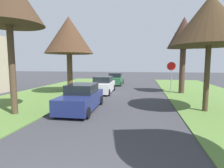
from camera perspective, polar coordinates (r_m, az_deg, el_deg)
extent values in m
cylinder|color=#9EA0A5|center=(17.04, 18.43, 0.62)|extent=(0.07, 0.40, 2.24)
cylinder|color=white|center=(17.17, 18.50, 5.45)|extent=(0.81, 0.20, 0.80)
cylinder|color=red|center=(17.17, 18.50, 5.45)|extent=(0.77, 0.21, 0.76)
cylinder|color=#4A3926|center=(11.62, 28.10, 1.46)|extent=(0.30, 0.30, 3.78)
cone|color=#3B2B1A|center=(11.84, 28.99, 17.54)|extent=(4.22, 4.22, 2.80)
cylinder|color=#4A3926|center=(12.07, 28.34, 13.26)|extent=(0.90, 0.22, 1.19)
cylinder|color=#4A3926|center=(12.24, 28.63, 13.25)|extent=(1.18, 0.45, 1.25)
cylinder|color=#4B342C|center=(18.02, 21.59, 3.97)|extent=(0.51, 0.51, 4.22)
cone|color=#3C271F|center=(18.23, 22.07, 15.06)|extent=(2.94, 2.94, 2.81)
cylinder|color=#4B342C|center=(18.04, 20.03, 13.04)|extent=(0.25, 1.39, 1.59)
cylinder|color=#4B342C|center=(18.13, 20.10, 12.55)|extent=(0.48, 1.33, 1.32)
cylinder|color=#4E3A2A|center=(11.07, -29.35, 3.81)|extent=(0.34, 0.34, 4.79)
cylinder|color=#4E3A2A|center=(10.68, -29.51, 20.05)|extent=(1.13, 1.30, 1.34)
cylinder|color=#4E3A2A|center=(11.64, -28.80, 18.61)|extent=(0.91, 0.24, 1.20)
cylinder|color=#4E3A2A|center=(10.82, -28.12, 20.08)|extent=(0.60, 1.49, 1.39)
cylinder|color=brown|center=(17.52, -13.37, 3.37)|extent=(0.51, 0.51, 3.72)
cone|color=#462E1E|center=(17.70, -13.69, 14.98)|extent=(4.53, 4.53, 3.42)
cylinder|color=brown|center=(17.23, -15.32, 11.63)|extent=(1.32, 0.93, 1.46)
cylinder|color=brown|center=(17.03, -12.69, 11.88)|extent=(1.10, 1.21, 1.53)
cube|color=navy|center=(11.02, -9.86, -5.21)|extent=(1.94, 4.45, 0.85)
cube|color=black|center=(11.11, -9.57, -1.42)|extent=(1.66, 2.07, 0.56)
cylinder|color=black|center=(9.30, -7.90, -9.19)|extent=(0.22, 0.61, 0.60)
cylinder|color=black|center=(9.92, -17.70, -8.44)|extent=(0.22, 0.61, 0.60)
cylinder|color=black|center=(12.41, -3.59, -5.17)|extent=(0.22, 0.61, 0.60)
cylinder|color=black|center=(12.88, -11.21, -4.85)|extent=(0.22, 0.61, 0.60)
cube|color=white|center=(17.35, -3.00, -0.86)|extent=(1.94, 4.45, 0.85)
cube|color=black|center=(17.49, -2.87, 1.52)|extent=(1.66, 2.07, 0.56)
cylinder|color=black|center=(15.63, -1.07, -2.74)|extent=(0.22, 0.61, 0.60)
cylinder|color=black|center=(16.01, -7.23, -2.57)|extent=(0.22, 0.61, 0.60)
cylinder|color=black|center=(18.86, 0.59, -1.15)|extent=(0.22, 0.61, 0.60)
cylinder|color=black|center=(19.17, -4.56, -1.05)|extent=(0.22, 0.61, 0.60)
cube|color=#28663D|center=(24.18, 1.08, 1.22)|extent=(1.94, 4.45, 0.85)
cube|color=black|center=(24.35, 1.15, 2.92)|extent=(1.66, 2.07, 0.56)
cylinder|color=black|center=(22.48, 2.74, 0.07)|extent=(0.22, 0.61, 0.60)
cylinder|color=black|center=(22.72, -1.63, 0.14)|extent=(0.22, 0.61, 0.60)
cylinder|color=black|center=(25.75, 3.48, 0.88)|extent=(0.22, 0.61, 0.60)
cylinder|color=black|center=(25.96, -0.35, 0.94)|extent=(0.22, 0.61, 0.60)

